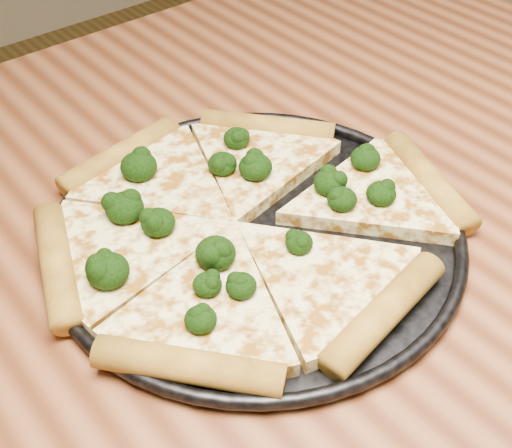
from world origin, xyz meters
TOP-DOWN VIEW (x-y plane):
  - dining_table at (0.00, 0.00)m, footprint 1.20×0.90m
  - pizza_pan at (-0.02, -0.02)m, footprint 0.38×0.38m
  - pizza at (-0.03, -0.01)m, footprint 0.41×0.37m
  - broccoli_florets at (-0.05, 0.01)m, footprint 0.31×0.22m

SIDE VIEW (x-z plane):
  - dining_table at x=0.00m, z-range 0.28..1.03m
  - pizza_pan at x=-0.02m, z-range 0.75..0.77m
  - pizza at x=-0.03m, z-range 0.75..0.78m
  - broccoli_florets at x=-0.05m, z-range 0.77..0.79m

